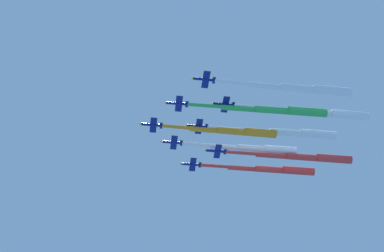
% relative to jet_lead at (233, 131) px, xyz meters
% --- Properties ---
extents(jet_lead, '(36.77, 47.46, 3.66)m').
position_rel_jet_lead_xyz_m(jet_lead, '(0.00, 0.00, 0.00)').
color(jet_lead, navy).
extents(jet_port_inner, '(41.22, 55.14, 3.67)m').
position_rel_jet_lead_xyz_m(jet_port_inner, '(0.71, 19.75, 0.97)').
color(jet_port_inner, navy).
extents(jet_starboard_inner, '(37.98, 49.23, 3.68)m').
position_rel_jet_lead_xyz_m(jet_starboard_inner, '(-15.99, 1.46, 2.72)').
color(jet_starboard_inner, navy).
extents(jet_port_mid, '(40.31, 53.27, 3.67)m').
position_rel_jet_lead_xyz_m(jet_port_mid, '(-13.89, 18.85, 1.37)').
color(jet_port_mid, navy).
extents(jet_starboard_mid, '(41.54, 52.64, 3.66)m').
position_rel_jet_lead_xyz_m(jet_starboard_mid, '(4.19, 32.92, 2.94)').
color(jet_starboard_mid, navy).
extents(jet_port_outer, '(38.24, 50.66, 3.67)m').
position_rel_jet_lead_xyz_m(jet_port_outer, '(-31.38, 2.69, 1.78)').
color(jet_port_outer, navy).
extents(jet_starboard_outer, '(42.40, 53.76, 3.68)m').
position_rel_jet_lead_xyz_m(jet_starboard_outer, '(-11.56, 33.95, 2.91)').
color(jet_starboard_outer, navy).
extents(jet_trail_port, '(40.72, 53.57, 3.66)m').
position_rel_jet_lead_xyz_m(jet_trail_port, '(-29.37, 19.37, -0.56)').
color(jet_trail_port, navy).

